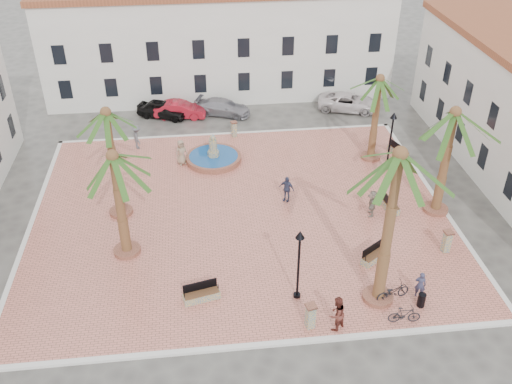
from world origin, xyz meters
The scene contains 35 objects.
ground centered at (0.00, 0.00, 0.00)m, with size 120.00×120.00×0.00m, color #56544F.
plaza centered at (0.00, 0.00, 0.07)m, with size 26.00×22.00×0.15m, color #D37663.
kerb_n centered at (0.00, 11.00, 0.08)m, with size 26.30×0.30×0.16m, color silver.
kerb_s centered at (0.00, -11.00, 0.08)m, with size 26.30×0.30×0.16m, color silver.
kerb_e centered at (13.00, 0.00, 0.08)m, with size 0.30×22.30×0.16m, color silver.
kerb_w centered at (-13.00, 0.00, 0.08)m, with size 0.30×22.30×0.16m, color silver.
building_north centered at (0.00, 19.99, 4.77)m, with size 30.40×7.40×9.50m.
fountain centered at (-1.34, 6.79, 0.43)m, with size 4.05×4.05×2.09m.
palm_nw centered at (-7.53, 0.79, 6.36)m, with size 4.77×4.77×7.33m.
palm_sw centered at (-6.87, -3.22, 5.72)m, with size 5.02×5.02×6.71m.
palm_s centered at (6.39, -8.62, 7.88)m, with size 5.22×5.22×9.00m.
palm_e centered at (12.40, -1.25, 6.21)m, with size 5.14×5.14×7.25m.
palm_ne centered at (10.20, 5.85, 5.61)m, with size 4.62×4.62×6.52m.
bench_s centered at (-2.73, -7.62, 0.44)m, with size 2.00×1.02×1.01m.
bench_se centered at (7.10, -5.56, 0.42)m, with size 1.82×1.50×0.96m.
bench_e centered at (9.47, -0.63, 0.45)m, with size 0.91×2.08×1.06m.
bench_ne centered at (12.38, 6.13, 0.43)m, with size 1.15×1.99×1.01m.
lamppost_s centered at (2.23, -7.99, 3.05)m, with size 0.47×0.47×4.29m.
lamppost_e centered at (10.91, 4.22, 3.13)m, with size 0.48×0.48×4.40m.
bollard_se centered at (2.49, -10.16, 0.89)m, with size 0.62×0.62×1.43m.
bollard_n centered at (0.47, 10.40, 0.81)m, with size 0.55×0.55×1.27m.
bollard_e centered at (11.40, -5.28, 0.88)m, with size 0.56×0.56×1.41m.
litter_bin centered at (8.42, -9.40, 0.54)m, with size 0.40×0.40×0.78m, color black.
cyclist_a centered at (8.56, -8.68, 0.94)m, with size 0.58×0.38×1.58m, color #32334F.
bicycle_a centered at (7.12, -8.73, 0.65)m, with size 0.67×1.91×1.00m, color black.
cyclist_b centered at (3.71, -10.40, 1.13)m, with size 0.95×0.74×1.96m, color #5B251E.
bicycle_b centered at (7.16, -10.40, 0.64)m, with size 0.46×1.63×0.98m, color black.
pedestrian_fountain_a centered at (-3.65, 6.58, 1.09)m, with size 0.92×0.60×1.88m, color gray.
pedestrian_fountain_b centered at (3.11, 0.99, 1.05)m, with size 1.05×0.44×1.79m, color #333956.
pedestrian_north centered at (-6.94, 9.34, 1.09)m, with size 1.22×0.70×1.88m, color #525357.
pedestrian_east centered at (8.17, -1.23, 1.03)m, with size 1.63×0.52×1.76m, color gray.
car_black centered at (-5.18, 14.91, 0.73)m, with size 1.72×4.27×1.46m, color black.
car_red centered at (-3.71, 14.71, 0.71)m, with size 1.49×4.29×1.41m, color #A81525.
car_silver centered at (-0.08, 14.83, 0.67)m, with size 1.88×4.62×1.34m, color #9B9AA2.
car_white centered at (10.72, 14.51, 0.73)m, with size 2.41×5.23×1.45m, color silver.
Camera 1 is at (-2.44, -29.61, 21.05)m, focal length 40.00 mm.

